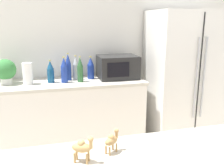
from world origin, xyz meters
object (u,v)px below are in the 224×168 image
Objects in this scene: back_bottle_3 at (68,67)px; potted_plant at (5,71)px; microwave at (118,67)px; camel_figurine_second at (112,140)px; back_bottle_2 at (76,68)px; back_bottle_5 at (91,68)px; paper_towel_roll at (28,74)px; camel_figurine at (82,147)px; back_bottle_0 at (64,70)px; back_bottle_4 at (80,70)px; back_bottle_1 at (50,72)px; refrigerator at (183,79)px.

potted_plant is at bearing -178.02° from back_bottle_3.
back_bottle_3 is (-0.61, 0.04, 0.02)m from microwave.
microwave reaches higher than camel_figurine_second.
back_bottle_5 is (0.18, -0.00, -0.01)m from back_bottle_2.
paper_towel_roll reaches higher than camel_figurine.
back_bottle_4 is (0.18, -0.01, -0.00)m from back_bottle_0.
paper_towel_roll is 0.93× the size of back_bottle_1.
back_bottle_3 is at bearing 135.36° from back_bottle_4.
back_bottle_3 reaches higher than camel_figurine.
refrigerator reaches higher than potted_plant.
microwave is 1.47× the size of back_bottle_3.
potted_plant is 0.49m from back_bottle_1.
microwave is 1.60× the size of back_bottle_4.
paper_towel_roll is 0.59m from back_bottle_4.
back_bottle_0 reaches higher than back_bottle_5.
microwave is (1.31, -0.01, -0.02)m from potted_plant.
back_bottle_2 reaches higher than back_bottle_5.
potted_plant is at bearing 112.74° from camel_figurine_second.
camel_figurine is at bearing -78.53° from paper_towel_roll.
paper_towel_roll is at bearing 177.47° from back_bottle_4.
refrigerator is 2.19m from potted_plant.
microwave is 0.49m from back_bottle_4.
back_bottle_3 reaches higher than microwave.
refrigerator is at bearing -5.60° from microwave.
camel_figurine_second is (0.53, -1.75, -0.02)m from paper_towel_roll.
back_bottle_4 is (0.13, -0.12, -0.01)m from back_bottle_3.
back_bottle_0 is 2.49× the size of camel_figurine_second.
refrigerator is 1.95m from paper_towel_roll.
paper_towel_roll is 0.25m from back_bottle_1.
camel_figurine_second is (0.06, -1.85, -0.06)m from back_bottle_3.
microwave is 0.61m from back_bottle_3.
camel_figurine_second is at bearing -88.01° from back_bottle_3.
back_bottle_0 is (0.40, -0.01, 0.02)m from paper_towel_roll.
microwave is 1.83× the size of back_bottle_1.
back_bottle_2 is at bearing 11.17° from paper_towel_roll.
refrigerator is at bearing -2.63° from potted_plant.
back_bottle_0 is 1.14× the size of back_bottle_1.
paper_towel_roll is 0.81× the size of back_bottle_4.
refrigerator is 1.37m from back_bottle_4.
back_bottle_4 reaches higher than camel_figurine_second.
camel_figurine is (-0.37, -1.91, -0.02)m from back_bottle_5.
microwave is 1.64× the size of back_bottle_2.
back_bottle_3 is at bearing 87.12° from camel_figurine.
microwave is 0.52m from back_bottle_2.
microwave is at bearing 6.22° from back_bottle_0.
back_bottle_4 is 1.72m from camel_figurine_second.
back_bottle_2 is at bearing 2.51° from potted_plant.
back_bottle_5 is 2.29× the size of camel_figurine_second.
refrigerator is at bearing -0.77° from paper_towel_roll.
microwave reaches higher than camel_figurine.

